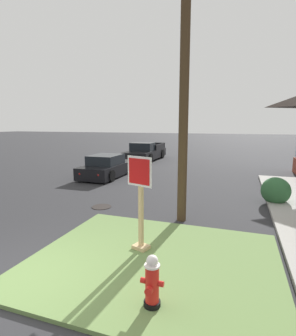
{
  "coord_description": "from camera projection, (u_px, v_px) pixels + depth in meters",
  "views": [
    {
      "loc": [
        3.81,
        -3.48,
        2.97
      ],
      "look_at": [
        0.88,
        4.98,
        1.48
      ],
      "focal_mm": 28.51,
      "sensor_mm": 36.0,
      "label": 1
    }
  ],
  "objects": [
    {
      "name": "ground_plane",
      "position": [
        16.0,
        285.0,
        4.96
      ],
      "size": [
        160.0,
        160.0,
        0.0
      ],
      "primitive_type": "plane",
      "color": "#2B2B2D"
    },
    {
      "name": "grass_corner_patch",
      "position": [
        154.0,
        261.0,
        5.76
      ],
      "size": [
        5.22,
        4.41,
        0.08
      ],
      "primitive_type": "cube",
      "color": "#668447",
      "rests_on": "ground"
    },
    {
      "name": "stop_sign",
      "position": [
        141.0,
        206.0,
        6.06
      ],
      "size": [
        0.64,
        0.38,
        2.18
      ],
      "color": "tan",
      "rests_on": "grass_corner_patch"
    },
    {
      "name": "pickup_truck_black",
      "position": [
        145.0,
        153.0,
        21.85
      ],
      "size": [
        2.12,
        5.33,
        1.48
      ],
      "color": "black",
      "rests_on": "ground"
    },
    {
      "name": "utility_pole",
      "position": [
        185.0,
        36.0,
        7.42
      ],
      "size": [
        1.31,
        0.28,
        10.4
      ],
      "color": "#42301E",
      "rests_on": "ground"
    },
    {
      "name": "fire_hydrant",
      "position": [
        152.0,
        282.0,
        4.21
      ],
      "size": [
        0.38,
        0.34,
        0.87
      ],
      "color": "black",
      "rests_on": "grass_corner_patch"
    },
    {
      "name": "parked_sedan_black",
      "position": [
        107.0,
        167.0,
        15.1
      ],
      "size": [
        1.92,
        4.17,
        1.25
      ],
      "color": "black",
      "rests_on": "ground"
    },
    {
      "name": "manhole_cover",
      "position": [
        102.0,
        207.0,
        9.61
      ],
      "size": [
        0.7,
        0.7,
        0.02
      ],
      "primitive_type": "cylinder",
      "color": "black",
      "rests_on": "ground"
    },
    {
      "name": "shrub_by_curb",
      "position": [
        276.0,
        191.0,
        9.9
      ],
      "size": [
        1.05,
        1.05,
        1.01
      ],
      "primitive_type": "ellipsoid",
      "color": "#2D5B33",
      "rests_on": "ground"
    }
  ]
}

